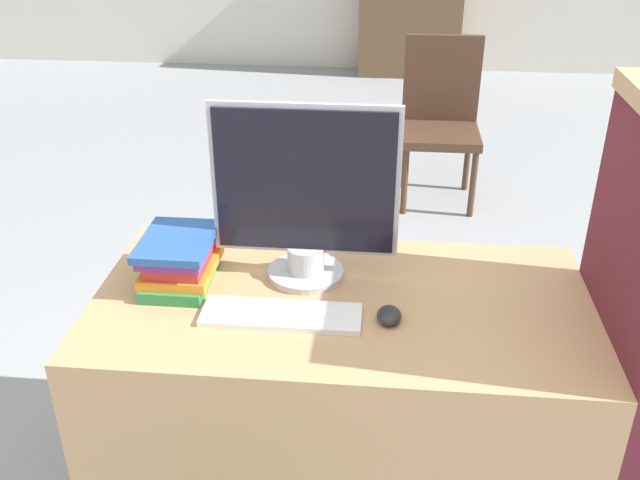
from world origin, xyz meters
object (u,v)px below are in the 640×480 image
object	(u,v)px
mouse	(389,315)
far_chair	(441,114)
keyboard	(281,315)
book_stack	(180,260)
monitor	(305,198)

from	to	relation	value
mouse	far_chair	size ratio (longest dim) A/B	0.09
keyboard	book_stack	bearing A→B (deg)	153.58
monitor	mouse	world-z (taller)	monitor
monitor	book_stack	size ratio (longest dim) A/B	1.98
book_stack	far_chair	xyz separation A→B (m)	(0.86, 2.33, -0.29)
keyboard	monitor	bearing A→B (deg)	80.00
monitor	book_stack	bearing A→B (deg)	-168.86
monitor	mouse	size ratio (longest dim) A/B	6.01
book_stack	monitor	bearing A→B (deg)	11.14
monitor	far_chair	distance (m)	2.36
monitor	far_chair	size ratio (longest dim) A/B	0.55
monitor	keyboard	xyz separation A→B (m)	(-0.04, -0.22, -0.24)
mouse	far_chair	bearing A→B (deg)	83.62
mouse	keyboard	bearing A→B (deg)	-177.26
monitor	mouse	distance (m)	0.39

